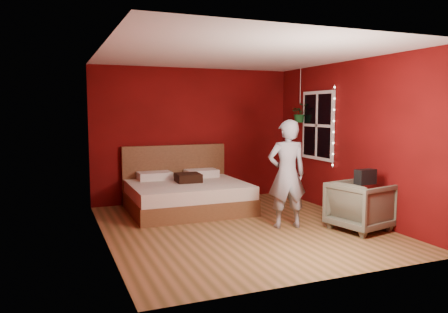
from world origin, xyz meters
TOP-DOWN VIEW (x-y plane):
  - floor at (0.00, 0.00)m, footprint 4.50×4.50m
  - room_walls at (0.00, 0.00)m, footprint 4.04×4.54m
  - window at (1.97, 0.90)m, footprint 0.05×0.97m
  - fairy_lights at (1.94, 0.37)m, footprint 0.04×0.04m
  - bed at (-0.42, 1.43)m, footprint 2.02×1.72m
  - person at (0.65, -0.27)m, footprint 0.66×0.50m
  - armchair at (1.60, -0.80)m, footprint 0.95×0.93m
  - handbag at (1.51, -1.00)m, footprint 0.31×0.18m
  - throw_pillow at (-0.38, 1.43)m, footprint 0.44×0.44m
  - hanging_plant at (1.88, 1.38)m, footprint 0.41×0.38m

SIDE VIEW (x-z plane):
  - floor at x=0.00m, z-range 0.00..0.00m
  - bed at x=-0.42m, z-range -0.27..0.85m
  - armchair at x=1.60m, z-range 0.00..0.73m
  - throw_pillow at x=-0.38m, z-range 0.51..0.66m
  - person at x=0.65m, z-range 0.00..1.64m
  - handbag at x=1.51m, z-range 0.73..0.94m
  - fairy_lights at x=1.94m, z-range 0.77..2.22m
  - window at x=1.97m, z-range 0.87..2.14m
  - room_walls at x=0.00m, z-range 0.37..2.99m
  - hanging_plant at x=1.88m, z-range 1.20..2.26m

